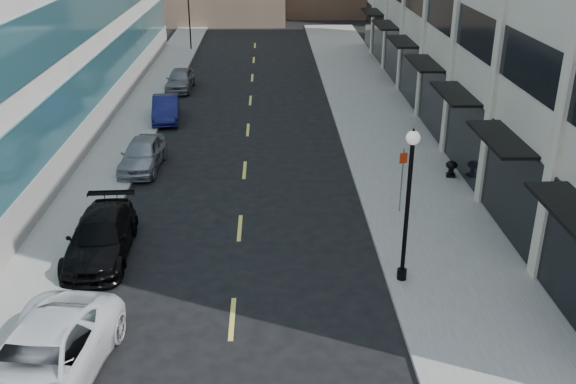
{
  "coord_description": "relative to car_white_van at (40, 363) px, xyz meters",
  "views": [
    {
      "loc": [
        1.18,
        -8.17,
        11.35
      ],
      "look_at": [
        1.8,
        11.64,
        2.55
      ],
      "focal_mm": 40.0,
      "sensor_mm": 36.0,
      "label": 1
    }
  ],
  "objects": [
    {
      "name": "sidewalk_right",
      "position": [
        12.17,
        14.95,
        -0.75
      ],
      "size": [
        5.0,
        80.0,
        0.15
      ],
      "primitive_type": "cube",
      "color": "gray",
      "rests_on": "ground"
    },
    {
      "name": "sidewalk_left",
      "position": [
        -1.83,
        14.95,
        -0.75
      ],
      "size": [
        3.0,
        80.0,
        0.15
      ],
      "primitive_type": "cube",
      "color": "gray",
      "rests_on": "ground"
    },
    {
      "name": "road_centerline",
      "position": [
        4.67,
        11.95,
        -0.82
      ],
      "size": [
        0.15,
        68.2,
        0.01
      ],
      "color": "#D8CC4C",
      "rests_on": "ground"
    },
    {
      "name": "car_white_van",
      "position": [
        0.0,
        0.0,
        0.0
      ],
      "size": [
        3.42,
        6.22,
        1.65
      ],
      "primitive_type": "imported",
      "rotation": [
        0.0,
        0.0,
        -0.12
      ],
      "color": "white",
      "rests_on": "ground"
    },
    {
      "name": "car_black_pickup",
      "position": [
        -0.13,
        6.95,
        -0.08
      ],
      "size": [
        2.3,
        5.21,
        1.49
      ],
      "primitive_type": "imported",
      "rotation": [
        0.0,
        0.0,
        0.04
      ],
      "color": "black",
      "rests_on": "ground"
    },
    {
      "name": "car_silver_sedan",
      "position": [
        -0.13,
        15.29,
        -0.09
      ],
      "size": [
        1.93,
        4.39,
        1.47
      ],
      "primitive_type": "imported",
      "rotation": [
        0.0,
        0.0,
        -0.04
      ],
      "color": "#909398",
      "rests_on": "ground"
    },
    {
      "name": "car_blue_sedan",
      "position": [
        -0.13,
        22.95,
        -0.13
      ],
      "size": [
        1.92,
        4.33,
        1.38
      ],
      "primitive_type": "imported",
      "rotation": [
        0.0,
        0.0,
        0.11
      ],
      "color": "#14164B",
      "rests_on": "ground"
    },
    {
      "name": "car_grey_sedan",
      "position": [
        -0.13,
        29.73,
        -0.11
      ],
      "size": [
        1.79,
        4.25,
        1.43
      ],
      "primitive_type": "imported",
      "rotation": [
        0.0,
        0.0,
        -0.02
      ],
      "color": "slate",
      "rests_on": "ground"
    },
    {
      "name": "lamppost",
      "position": [
        10.16,
        4.82,
        2.4
      ],
      "size": [
        0.44,
        0.44,
        5.25
      ],
      "color": "black",
      "rests_on": "sidewalk_right"
    },
    {
      "name": "sign_post",
      "position": [
        11.07,
        9.94,
        1.03
      ],
      "size": [
        0.31,
        0.1,
        2.69
      ],
      "rotation": [
        0.0,
        0.0,
        0.22
      ],
      "color": "slate",
      "rests_on": "sidewalk_right"
    },
    {
      "name": "urn_planter",
      "position": [
        14.1,
        13.53,
        -0.22
      ],
      "size": [
        0.54,
        0.54,
        0.75
      ],
      "rotation": [
        0.0,
        0.0,
        -0.24
      ],
      "color": "black",
      "rests_on": "sidewalk_right"
    }
  ]
}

